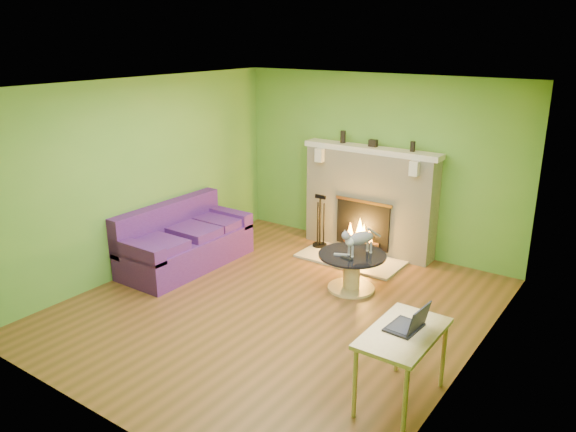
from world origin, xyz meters
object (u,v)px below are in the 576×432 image
at_px(cat, 360,241).
at_px(sofa, 184,242).
at_px(coffee_table, 352,269).
at_px(desk, 403,340).

bearing_deg(cat, sofa, -137.86).
xyz_separation_m(coffee_table, desk, (1.47, -1.78, 0.33)).
bearing_deg(cat, coffee_table, -121.65).
bearing_deg(coffee_table, sofa, -164.82).
bearing_deg(sofa, cat, 15.80).
distance_m(sofa, desk, 3.99).
bearing_deg(desk, cat, 127.22).
xyz_separation_m(sofa, desk, (3.81, -1.15, 0.28)).
xyz_separation_m(desk, cat, (-1.39, 1.83, 0.05)).
xyz_separation_m(sofa, cat, (2.42, 0.68, 0.33)).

